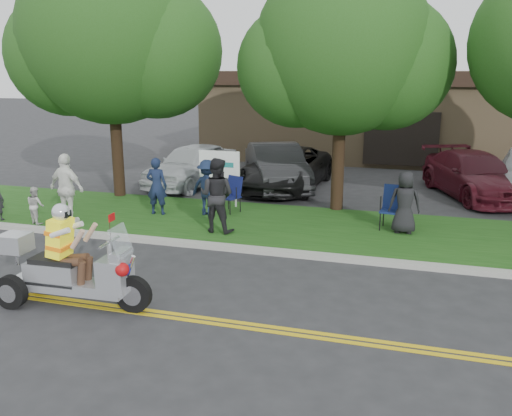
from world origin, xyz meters
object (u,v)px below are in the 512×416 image
(spectator_adult_mid, at_px, (217,195))
(parked_car_left, at_px, (276,167))
(spectator_adult_left, at_px, (157,186))
(spectator_adult_right, at_px, (67,189))
(parked_car_far_left, at_px, (192,165))
(lawn_chair_a, at_px, (232,192))
(parked_car_right, at_px, (474,175))
(parked_car_mid, at_px, (286,168))
(lawn_chair_b, at_px, (394,204))
(trike_scooter, at_px, (68,270))

(spectator_adult_mid, bearing_deg, parked_car_left, -86.07)
(spectator_adult_left, bearing_deg, spectator_adult_right, 31.78)
(parked_car_far_left, bearing_deg, lawn_chair_a, -41.80)
(parked_car_far_left, xyz_separation_m, parked_car_right, (9.50, 0.97, -0.03))
(spectator_adult_left, relative_size, parked_car_far_left, 0.36)
(spectator_adult_left, relative_size, spectator_adult_mid, 0.86)
(parked_car_left, relative_size, parked_car_mid, 0.91)
(lawn_chair_b, height_order, spectator_adult_right, spectator_adult_right)
(spectator_adult_mid, distance_m, parked_car_far_left, 6.19)
(spectator_adult_mid, height_order, parked_car_far_left, spectator_adult_mid)
(spectator_adult_right, relative_size, parked_car_mid, 0.36)
(trike_scooter, bearing_deg, lawn_chair_b, 47.38)
(lawn_chair_a, relative_size, spectator_adult_right, 0.55)
(trike_scooter, height_order, parked_car_right, trike_scooter)
(lawn_chair_a, distance_m, spectator_adult_mid, 2.04)
(spectator_adult_left, height_order, parked_car_right, spectator_adult_left)
(trike_scooter, height_order, parked_car_mid, trike_scooter)
(parked_car_left, bearing_deg, parked_car_mid, -13.06)
(spectator_adult_right, relative_size, parked_car_right, 0.37)
(trike_scooter, height_order, spectator_adult_right, spectator_adult_right)
(parked_car_mid, bearing_deg, parked_car_left, -165.41)
(parked_car_far_left, distance_m, parked_car_mid, 3.34)
(parked_car_left, height_order, parked_car_right, parked_car_left)
(trike_scooter, relative_size, spectator_adult_right, 1.53)
(lawn_chair_a, bearing_deg, spectator_adult_right, -123.97)
(lawn_chair_a, relative_size, parked_car_far_left, 0.23)
(trike_scooter, height_order, spectator_adult_mid, spectator_adult_mid)
(lawn_chair_b, height_order, spectator_adult_left, spectator_adult_left)
(trike_scooter, bearing_deg, parked_car_far_left, 98.47)
(parked_car_left, bearing_deg, lawn_chair_b, -70.47)
(trike_scooter, height_order, lawn_chair_b, trike_scooter)
(lawn_chair_a, height_order, parked_car_left, parked_car_left)
(trike_scooter, xyz_separation_m, spectator_adult_mid, (1.04, 4.65, 0.39))
(spectator_adult_right, bearing_deg, spectator_adult_mid, -165.45)
(trike_scooter, xyz_separation_m, parked_car_mid, (1.39, 10.52, 0.07))
(parked_car_left, distance_m, parked_car_right, 6.53)
(parked_car_left, bearing_deg, spectator_adult_right, -148.35)
(spectator_adult_left, bearing_deg, parked_car_mid, -124.72)
(spectator_adult_left, distance_m, spectator_adult_right, 2.37)
(lawn_chair_b, bearing_deg, spectator_adult_right, -160.00)
(lawn_chair_a, xyz_separation_m, parked_car_left, (0.33, 3.83, 0.10))
(spectator_adult_left, xyz_separation_m, parked_car_left, (2.24, 4.70, -0.13))
(spectator_adult_right, height_order, parked_car_far_left, spectator_adult_right)
(parked_car_mid, height_order, parked_car_right, parked_car_right)
(lawn_chair_b, height_order, parked_car_left, parked_car_left)
(parked_car_mid, bearing_deg, spectator_adult_left, -115.30)
(parked_car_right, bearing_deg, spectator_adult_mid, -156.73)
(lawn_chair_a, bearing_deg, spectator_adult_left, -131.23)
(lawn_chair_b, xyz_separation_m, parked_car_right, (2.33, 4.85, -0.00))
(parked_car_far_left, relative_size, parked_car_left, 0.94)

